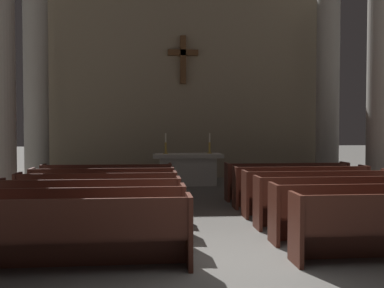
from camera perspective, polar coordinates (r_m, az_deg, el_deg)
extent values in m
plane|color=#66635E|center=(6.10, 6.52, -15.22)|extent=(80.00, 80.00, 0.00)
cube|color=#4C2319|center=(5.95, -15.45, -11.49)|extent=(2.98, 0.40, 0.05)
cube|color=#4C2319|center=(5.67, -15.87, -9.31)|extent=(2.98, 0.05, 0.50)
cube|color=#4C2319|center=(6.17, -15.14, -13.14)|extent=(2.98, 0.04, 0.40)
cube|color=#4C2319|center=(5.85, -0.37, -11.13)|extent=(0.06, 0.50, 0.95)
cube|color=#4C2319|center=(6.95, -13.96, -9.52)|extent=(2.98, 0.40, 0.05)
cube|color=#4C2319|center=(6.68, -14.26, -7.58)|extent=(2.98, 0.05, 0.50)
cube|color=#4C2319|center=(7.17, -13.73, -10.99)|extent=(2.98, 0.04, 0.40)
cube|color=#4C2319|center=(6.86, -1.16, -9.17)|extent=(0.06, 0.50, 0.95)
cube|color=#4C2319|center=(7.95, -12.86, -8.04)|extent=(2.98, 0.40, 0.05)
cube|color=#4C2319|center=(7.69, -13.09, -6.31)|extent=(2.98, 0.05, 0.50)
cube|color=#4C2319|center=(8.17, -12.68, -9.37)|extent=(2.98, 0.04, 0.40)
cube|color=#4C2319|center=(7.88, -1.74, -7.71)|extent=(0.06, 0.50, 0.95)
cube|color=#4C2319|center=(8.26, -23.49, -7.43)|extent=(0.06, 0.50, 0.95)
cube|color=#4C2319|center=(8.97, -12.01, -6.89)|extent=(2.98, 0.40, 0.05)
cube|color=#4C2319|center=(8.71, -12.19, -5.33)|extent=(2.98, 0.05, 0.50)
cube|color=#4C2319|center=(9.18, -11.87, -8.10)|extent=(2.98, 0.04, 0.40)
cube|color=#4C2319|center=(8.90, -2.19, -6.59)|extent=(0.06, 0.50, 0.95)
cube|color=#4C2319|center=(9.24, -21.50, -6.41)|extent=(0.06, 0.50, 0.95)
cube|color=#4C2319|center=(9.99, -11.34, -5.98)|extent=(2.98, 0.40, 0.05)
cube|color=#4C2319|center=(9.73, -11.48, -4.56)|extent=(2.98, 0.05, 0.50)
cube|color=#4C2319|center=(10.20, -11.23, -7.09)|extent=(2.98, 0.04, 0.40)
cube|color=#4C2319|center=(9.93, -2.54, -5.70)|extent=(0.06, 0.50, 0.95)
cube|color=#4C2319|center=(10.23, -19.89, -5.59)|extent=(0.06, 0.50, 0.95)
cube|color=#4C2319|center=(11.01, -10.79, -5.23)|extent=(2.98, 0.40, 0.05)
cube|color=#4C2319|center=(10.76, -10.91, -3.93)|extent=(2.98, 0.05, 0.50)
cube|color=#4C2319|center=(11.22, -10.70, -6.25)|extent=(2.98, 0.04, 0.40)
cube|color=#4C2319|center=(10.95, -2.83, -4.97)|extent=(0.06, 0.50, 0.95)
cube|color=#4C2319|center=(11.23, -18.58, -4.90)|extent=(0.06, 0.50, 0.95)
cube|color=#4C2319|center=(6.14, 13.18, -10.56)|extent=(0.06, 0.50, 0.95)
cube|color=#4C2319|center=(7.69, 21.49, -8.47)|extent=(2.98, 0.40, 0.05)
cube|color=#4C2319|center=(7.45, 22.31, -6.68)|extent=(2.98, 0.05, 0.50)
cube|color=#4C2319|center=(7.89, 20.87, -9.86)|extent=(2.98, 0.04, 0.40)
cube|color=#4C2319|center=(7.11, 10.46, -8.81)|extent=(0.06, 0.50, 0.95)
cube|color=#4C2319|center=(8.61, 18.33, -7.32)|extent=(2.98, 0.40, 0.05)
cube|color=#4C2319|center=(8.37, 18.98, -5.69)|extent=(2.98, 0.05, 0.50)
cube|color=#4C2319|center=(8.82, 17.84, -8.58)|extent=(2.98, 0.04, 0.40)
cube|color=#4C2319|center=(8.10, 8.42, -7.47)|extent=(0.06, 0.50, 0.95)
cube|color=#4C2319|center=(9.56, 15.80, -6.37)|extent=(2.98, 0.40, 0.05)
cube|color=#4C2319|center=(9.32, 16.32, -4.89)|extent=(2.98, 0.05, 0.50)
cube|color=#4C2319|center=(9.76, 15.40, -7.53)|extent=(2.98, 0.04, 0.40)
cube|color=#4C2319|center=(9.10, 6.84, -6.42)|extent=(0.06, 0.50, 0.95)
cube|color=#4C2319|center=(10.52, 13.73, -5.59)|extent=(2.98, 0.40, 0.05)
cube|color=#4C2319|center=(10.28, 14.16, -4.23)|extent=(2.98, 0.05, 0.50)
cube|color=#4C2319|center=(10.72, 13.40, -6.66)|extent=(2.98, 0.04, 0.40)
cube|color=#4C2319|center=(10.10, 5.57, -5.57)|extent=(0.06, 0.50, 0.95)
cube|color=#4C2319|center=(11.09, 21.23, -5.02)|extent=(0.06, 0.50, 0.95)
cube|color=#4C2319|center=(11.50, 12.02, -4.93)|extent=(2.98, 0.40, 0.05)
cube|color=#4C2319|center=(11.26, 12.38, -3.68)|extent=(2.98, 0.05, 0.50)
cube|color=#4C2319|center=(11.70, 11.75, -5.92)|extent=(2.98, 0.04, 0.40)
cube|color=#4C2319|center=(11.11, 4.53, -4.88)|extent=(0.06, 0.50, 0.95)
cube|color=#4C2319|center=(12.02, 19.00, -4.46)|extent=(0.06, 0.50, 0.95)
cube|color=#ADA89E|center=(11.63, -23.38, -6.60)|extent=(1.06, 1.06, 0.20)
cube|color=#ADA89E|center=(12.59, 23.06, -5.94)|extent=(1.06, 1.06, 0.20)
cylinder|color=#ADA89E|center=(12.59, 23.27, 9.56)|extent=(0.76, 0.76, 6.99)
cube|color=#ADA89E|center=(14.96, -19.27, -4.65)|extent=(1.06, 1.06, 0.20)
cylinder|color=#ADA89E|center=(14.96, -19.42, 8.37)|extent=(0.76, 0.76, 6.99)
cube|color=#ADA89E|center=(15.73, 16.93, -4.31)|extent=(1.06, 1.06, 0.20)
cylinder|color=#ADA89E|center=(15.72, 17.06, 8.09)|extent=(0.76, 0.76, 6.99)
cube|color=#BCB7AD|center=(14.12, -0.55, -3.54)|extent=(1.76, 0.72, 0.88)
cube|color=#BCB7AD|center=(14.08, -0.55, -1.52)|extent=(2.20, 0.90, 0.12)
cube|color=silver|center=(14.08, -0.55, -1.25)|extent=(2.09, 0.86, 0.01)
cylinder|color=#B79338|center=(14.04, -3.40, -1.20)|extent=(0.16, 0.16, 0.02)
cylinder|color=#B79338|center=(14.03, -3.40, -0.52)|extent=(0.07, 0.07, 0.36)
cylinder|color=silver|center=(14.02, -3.41, 0.81)|extent=(0.04, 0.04, 0.29)
cylinder|color=#B79338|center=(14.16, 2.27, -1.17)|extent=(0.16, 0.16, 0.02)
cylinder|color=#B79338|center=(14.15, 2.27, -0.50)|extent=(0.07, 0.07, 0.36)
cylinder|color=silver|center=(14.14, 2.27, 0.82)|extent=(0.04, 0.04, 0.29)
cube|color=gray|center=(16.37, -1.23, 9.29)|extent=(10.74, 0.25, 7.76)
cube|color=brown|center=(16.20, -1.17, 10.75)|extent=(0.21, 0.21, 1.71)
cube|color=brown|center=(16.24, -1.17, 11.65)|extent=(1.09, 0.21, 0.21)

